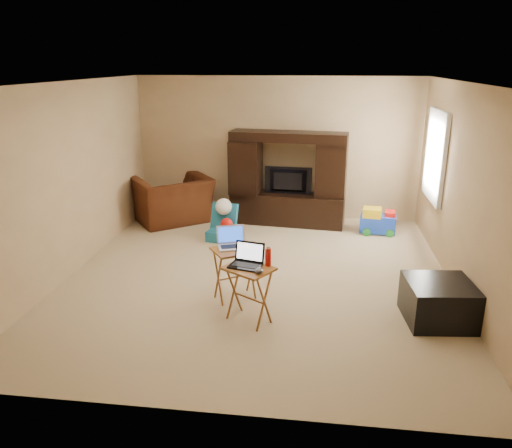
# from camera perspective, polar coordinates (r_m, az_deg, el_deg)

# --- Properties ---
(floor) EXTENTS (5.50, 5.50, 0.00)m
(floor) POSITION_cam_1_polar(r_m,az_deg,el_deg) (6.71, 0.22, -5.97)
(floor) COLOR #CBB98D
(floor) RESTS_ON ground
(ceiling) EXTENTS (5.50, 5.50, 0.00)m
(ceiling) POSITION_cam_1_polar(r_m,az_deg,el_deg) (6.13, 0.25, 15.89)
(ceiling) COLOR silver
(ceiling) RESTS_ON ground
(wall_back) EXTENTS (5.00, 0.00, 5.00)m
(wall_back) POSITION_cam_1_polar(r_m,az_deg,el_deg) (8.98, 2.44, 8.59)
(wall_back) COLOR tan
(wall_back) RESTS_ON ground
(wall_front) EXTENTS (5.00, 0.00, 5.00)m
(wall_front) POSITION_cam_1_polar(r_m,az_deg,el_deg) (3.72, -5.06, -5.59)
(wall_front) COLOR tan
(wall_front) RESTS_ON ground
(wall_left) EXTENTS (0.00, 5.50, 5.50)m
(wall_left) POSITION_cam_1_polar(r_m,az_deg,el_deg) (7.05, -20.43, 4.79)
(wall_left) COLOR tan
(wall_left) RESTS_ON ground
(wall_right) EXTENTS (0.00, 5.50, 5.50)m
(wall_right) POSITION_cam_1_polar(r_m,az_deg,el_deg) (6.49, 22.74, 3.44)
(wall_right) COLOR tan
(wall_right) RESTS_ON ground
(window_pane) EXTENTS (0.00, 1.20, 1.20)m
(window_pane) POSITION_cam_1_polar(r_m,az_deg,el_deg) (7.93, 19.95, 7.34)
(window_pane) COLOR white
(window_pane) RESTS_ON ground
(window_frame) EXTENTS (0.06, 1.14, 1.34)m
(window_frame) POSITION_cam_1_polar(r_m,az_deg,el_deg) (7.93, 19.81, 7.35)
(window_frame) COLOR white
(window_frame) RESTS_ON ground
(entertainment_center) EXTENTS (2.01, 0.69, 1.61)m
(entertainment_center) POSITION_cam_1_polar(r_m,az_deg,el_deg) (8.63, 3.65, 5.17)
(entertainment_center) COLOR black
(entertainment_center) RESTS_ON floor
(television) EXTENTS (0.82, 0.17, 0.47)m
(television) POSITION_cam_1_polar(r_m,az_deg,el_deg) (8.60, 3.63, 4.89)
(television) COLOR black
(television) RESTS_ON entertainment_center
(recliner) EXTENTS (1.65, 1.62, 0.81)m
(recliner) POSITION_cam_1_polar(r_m,az_deg,el_deg) (8.95, -9.53, 2.77)
(recliner) COLOR #49210F
(recliner) RESTS_ON floor
(child_rocker) EXTENTS (0.52, 0.57, 0.57)m
(child_rocker) POSITION_cam_1_polar(r_m,az_deg,el_deg) (7.97, -3.86, 0.17)
(child_rocker) COLOR #186385
(child_rocker) RESTS_ON floor
(plush_toy) EXTENTS (0.36, 0.30, 0.40)m
(plush_toy) POSITION_cam_1_polar(r_m,az_deg,el_deg) (7.90, -3.37, -0.66)
(plush_toy) COLOR red
(plush_toy) RESTS_ON floor
(push_toy) EXTENTS (0.64, 0.50, 0.44)m
(push_toy) POSITION_cam_1_polar(r_m,az_deg,el_deg) (8.51, 13.77, 0.39)
(push_toy) COLOR blue
(push_toy) RESTS_ON floor
(ottoman) EXTENTS (0.77, 0.77, 0.45)m
(ottoman) POSITION_cam_1_polar(r_m,az_deg,el_deg) (5.89, 20.15, -8.34)
(ottoman) COLOR black
(ottoman) RESTS_ON floor
(tray_table_left) EXTENTS (0.63, 0.60, 0.64)m
(tray_table_left) POSITION_cam_1_polar(r_m,az_deg,el_deg) (6.00, -2.42, -5.70)
(tray_table_left) COLOR #8F5A22
(tray_table_left) RESTS_ON floor
(tray_table_right) EXTENTS (0.63, 0.60, 0.64)m
(tray_table_right) POSITION_cam_1_polar(r_m,az_deg,el_deg) (5.49, -0.83, -8.06)
(tray_table_right) COLOR #A06526
(tray_table_right) RESTS_ON floor
(laptop_left) EXTENTS (0.41, 0.37, 0.24)m
(laptop_left) POSITION_cam_1_polar(r_m,az_deg,el_deg) (5.87, -2.72, -1.64)
(laptop_left) COLOR silver
(laptop_left) RESTS_ON tray_table_left
(laptop_right) EXTENTS (0.39, 0.35, 0.24)m
(laptop_right) POSITION_cam_1_polar(r_m,az_deg,el_deg) (5.33, -1.25, -3.70)
(laptop_right) COLOR black
(laptop_right) RESTS_ON tray_table_right
(mouse_left) EXTENTS (0.11, 0.14, 0.05)m
(mouse_left) POSITION_cam_1_polar(r_m,az_deg,el_deg) (5.77, -0.72, -2.95)
(mouse_left) COLOR silver
(mouse_left) RESTS_ON tray_table_left
(mouse_right) EXTENTS (0.10, 0.14, 0.05)m
(mouse_right) POSITION_cam_1_polar(r_m,az_deg,el_deg) (5.22, 0.38, -5.32)
(mouse_right) COLOR #434449
(mouse_right) RESTS_ON tray_table_right
(water_bottle) EXTENTS (0.06, 0.06, 0.20)m
(water_bottle) POSITION_cam_1_polar(r_m,az_deg,el_deg) (5.37, 1.39, -3.81)
(water_bottle) COLOR red
(water_bottle) RESTS_ON tray_table_right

